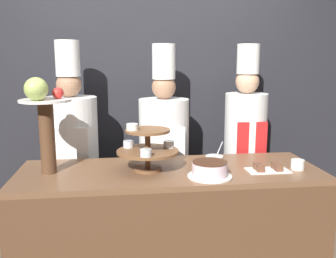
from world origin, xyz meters
The scene contains 11 objects.
wall_back centered at (0.00, 1.32, 1.40)m, with size 10.00×0.06×2.80m.
buffet_counter centered at (0.00, 0.34, 0.47)m, with size 1.97×0.68×0.94m.
tiered_stand centered at (-0.15, 0.34, 1.10)m, with size 0.40×0.40×0.31m.
fruit_pedestal centered at (-0.78, 0.35, 1.33)m, with size 0.31×0.31×0.61m.
cake_round centered at (0.22, 0.16, 0.99)m, with size 0.27×0.27×0.10m.
cup_white centered at (0.83, 0.24, 0.98)m, with size 0.09×0.09×0.07m.
cake_square_tray centered at (0.62, 0.23, 0.96)m, with size 0.27×0.15×0.05m.
serving_bowl_far centered at (0.33, 0.47, 0.97)m, with size 0.12×0.12×0.15m.
chef_left centered at (-0.70, 0.93, 0.95)m, with size 0.41×0.41×1.79m.
chef_center_left centered at (0.03, 0.93, 0.94)m, with size 0.40×0.40×1.77m.
chef_center_right centered at (0.71, 0.93, 0.97)m, with size 0.34×0.34×1.77m.
Camera 1 is at (-0.30, -1.99, 1.66)m, focal length 40.00 mm.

